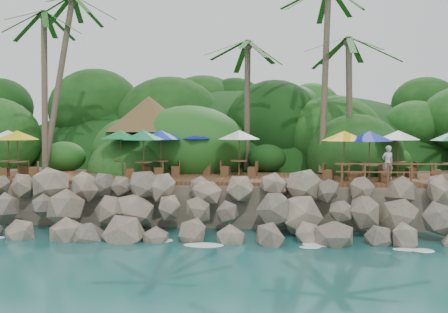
{
  "coord_description": "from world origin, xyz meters",
  "views": [
    {
      "loc": [
        2.37,
        -20.63,
        5.21
      ],
      "look_at": [
        0.0,
        6.0,
        3.4
      ],
      "focal_mm": 39.52,
      "sensor_mm": 36.0,
      "label": 1
    }
  ],
  "objects": [
    {
      "name": "foam_line",
      "position": [
        0.0,
        0.3,
        0.03
      ],
      "size": [
        25.2,
        0.8,
        0.06
      ],
      "color": "white",
      "rests_on": "ground"
    },
    {
      "name": "terrace",
      "position": [
        0.0,
        6.0,
        2.2
      ],
      "size": [
        26.0,
        5.0,
        0.2
      ],
      "primitive_type": "cube",
      "color": "brown",
      "rests_on": "land_base"
    },
    {
      "name": "seawall",
      "position": [
        0.0,
        2.0,
        1.15
      ],
      "size": [
        29.0,
        4.0,
        2.3
      ],
      "primitive_type": null,
      "color": "gray",
      "rests_on": "ground"
    },
    {
      "name": "waiter",
      "position": [
        8.56,
        5.43,
        3.18
      ],
      "size": [
        0.73,
        0.59,
        1.76
      ],
      "primitive_type": "imported",
      "rotation": [
        0.0,
        0.0,
        3.43
      ],
      "color": "silver",
      "rests_on": "terrace"
    },
    {
      "name": "palms",
      "position": [
        1.48,
        8.77,
        11.42
      ],
      "size": [
        33.42,
        7.36,
        12.26
      ],
      "color": "brown",
      "rests_on": "ground"
    },
    {
      "name": "land_base",
      "position": [
        0.0,
        16.0,
        1.05
      ],
      "size": [
        32.0,
        25.2,
        2.1
      ],
      "primitive_type": "cube",
      "color": "gray",
      "rests_on": "ground"
    },
    {
      "name": "ground",
      "position": [
        0.0,
        0.0,
        0.0
      ],
      "size": [
        140.0,
        140.0,
        0.0
      ],
      "primitive_type": "plane",
      "color": "#19514F",
      "rests_on": "ground"
    },
    {
      "name": "jungle_foliage",
      "position": [
        0.0,
        15.0,
        0.0
      ],
      "size": [
        44.0,
        16.0,
        12.0
      ],
      "primitive_type": null,
      "color": "#143811",
      "rests_on": "ground"
    },
    {
      "name": "dining_clusters",
      "position": [
        -0.26,
        5.74,
        4.4
      ],
      "size": [
        25.93,
        5.45,
        2.53
      ],
      "color": "brown",
      "rests_on": "terrace"
    },
    {
      "name": "jungle_hill",
      "position": [
        0.0,
        23.5,
        0.0
      ],
      "size": [
        44.8,
        28.0,
        15.4
      ],
      "primitive_type": "ellipsoid",
      "color": "#143811",
      "rests_on": "ground"
    },
    {
      "name": "railing",
      "position": [
        9.27,
        3.65,
        2.91
      ],
      "size": [
        7.2,
        0.1,
        1.0
      ],
      "color": "brown",
      "rests_on": "terrace"
    },
    {
      "name": "palapa",
      "position": [
        -5.0,
        9.56,
        5.79
      ],
      "size": [
        5.48,
        5.48,
        4.6
      ],
      "color": "brown",
      "rests_on": "ground"
    }
  ]
}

